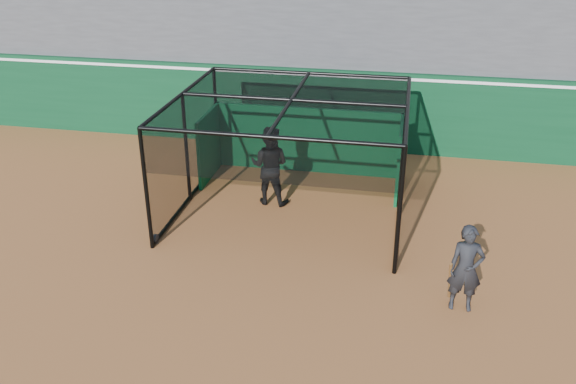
# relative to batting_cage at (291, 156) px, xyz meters

# --- Properties ---
(ground) EXTENTS (120.00, 120.00, 0.00)m
(ground) POSITION_rel_batting_cage_xyz_m (0.12, -3.99, -1.42)
(ground) COLOR brown
(ground) RESTS_ON ground
(outfield_wall) EXTENTS (50.00, 0.50, 2.50)m
(outfield_wall) POSITION_rel_batting_cage_xyz_m (0.12, 4.51, -0.13)
(outfield_wall) COLOR #0A3B1E
(outfield_wall) RESTS_ON ground
(batting_cage) EXTENTS (5.49, 5.17, 2.85)m
(batting_cage) POSITION_rel_batting_cage_xyz_m (0.00, 0.00, 0.00)
(batting_cage) COLOR black
(batting_cage) RESTS_ON ground
(batter) EXTENTS (1.05, 0.85, 2.06)m
(batter) POSITION_rel_batting_cage_xyz_m (-0.60, 0.22, -0.39)
(batter) COLOR black
(batter) RESTS_ON ground
(on_deck_player) EXTENTS (0.65, 0.44, 1.75)m
(on_deck_player) POSITION_rel_batting_cage_xyz_m (3.99, -3.54, -0.55)
(on_deck_player) COLOR black
(on_deck_player) RESTS_ON ground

